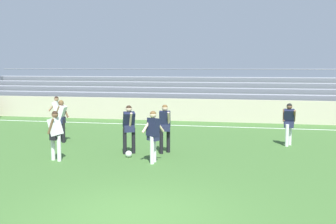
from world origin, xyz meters
TOP-DOWN VIEW (x-y plane):
  - ground_plane at (0.00, 0.00)m, footprint 160.00×160.00m
  - field_line_sideline at (0.00, 12.60)m, footprint 44.00×0.12m
  - sideline_wall at (0.00, 14.38)m, footprint 48.00×0.16m
  - bleacher_stand at (-2.46, 17.42)m, footprint 26.63×4.60m
  - player_dark_wide_left at (-1.79, 5.64)m, footprint 0.52×0.65m
  - player_dark_on_ball at (-0.60, 6.00)m, footprint 0.45×0.58m
  - player_white_deep_cover at (-5.05, 7.18)m, footprint 0.47×0.44m
  - player_white_challenging at (-6.61, 9.86)m, footprint 0.67×0.47m
  - player_dark_overlapping at (3.74, 8.23)m, footprint 0.47×0.54m
  - player_white_dropping_back at (-3.79, 4.18)m, footprint 0.43×0.50m
  - player_dark_pressing_high at (-0.65, 4.50)m, footprint 0.67×0.45m
  - soccer_ball at (-1.64, 5.10)m, footprint 0.22×0.22m

SIDE VIEW (x-z plane):
  - ground_plane at x=0.00m, z-range 0.00..0.00m
  - field_line_sideline at x=0.00m, z-range 0.00..0.01m
  - soccer_ball at x=-1.64m, z-range 0.00..0.22m
  - sideline_wall at x=0.00m, z-range 0.00..1.23m
  - player_white_dropping_back at x=-3.79m, z-range 0.15..1.76m
  - player_white_challenging at x=-6.61m, z-range 0.15..1.76m
  - player_dark_overlapping at x=3.74m, z-range 0.15..1.78m
  - player_dark_pressing_high at x=-0.65m, z-range 0.15..1.80m
  - player_dark_wide_left at x=-1.79m, z-range 0.16..1.85m
  - player_white_deep_cover at x=-5.05m, z-range 0.16..1.85m
  - player_dark_on_ball at x=-0.60m, z-range 0.17..1.87m
  - bleacher_stand at x=-2.46m, z-range -0.20..2.63m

